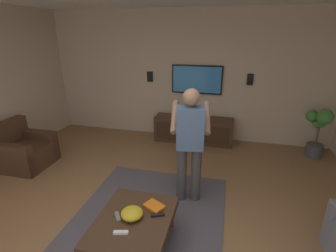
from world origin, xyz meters
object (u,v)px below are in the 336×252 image
wall_speaker_left (250,79)px  potted_plant_tall (318,129)px  coffee_table (134,227)px  remote_black (158,215)px  wall_speaker_right (150,77)px  tv (197,80)px  vase_round (181,112)px  remote_grey (118,216)px  remote_white (121,232)px  book (154,206)px  bowl (132,213)px  armchair (24,151)px  media_console (193,130)px  person_standing (190,140)px

wall_speaker_left → potted_plant_tall: bearing=-108.1°
coffee_table → remote_black: remote_black is taller
wall_speaker_right → tv: bearing=-90.7°
remote_black → wall_speaker_left: wall_speaker_left is taller
potted_plant_tall → vase_round: size_ratio=4.54×
remote_grey → wall_speaker_right: size_ratio=0.68×
remote_white → vase_round: 3.37m
remote_grey → vase_round: 3.16m
remote_black → wall_speaker_left: bearing=-130.7°
remote_black → book: book is taller
coffee_table → tv: tv is taller
bowl → remote_white: size_ratio=1.60×
book → wall_speaker_right: bearing=-44.2°
remote_white → remote_grey: size_ratio=1.00×
remote_grey → wall_speaker_left: bearing=-58.7°
armchair → coffee_table: armchair is taller
remote_grey → armchair: bearing=26.6°
tv → wall_speaker_left: tv is taller
media_console → vase_round: size_ratio=7.73×
coffee_table → book: 0.32m
wall_speaker_left → remote_black: bearing=162.0°
person_standing → potted_plant_tall: bearing=-57.5°
book → wall_speaker_right: wall_speaker_right is taller
bowl → remote_white: bearing=174.3°
remote_grey → wall_speaker_right: (3.37, 0.68, 0.95)m
remote_white → media_console: bearing=71.4°
media_console → tv: (0.24, -0.00, 1.07)m
remote_grey → vase_round: bearing=-36.7°
book → armchair: bearing=6.8°
remote_grey → book: book is taller
potted_plant_tall → book: 3.63m
potted_plant_tall → wall_speaker_left: wall_speaker_left is taller
remote_white → remote_black: bearing=35.2°
media_console → wall_speaker_left: size_ratio=7.73×
person_standing → remote_white: size_ratio=10.93×
potted_plant_tall → media_console: bearing=85.9°
armchair → wall_speaker_right: 2.91m
armchair → potted_plant_tall: potted_plant_tall is taller
book → wall_speaker_right: 3.41m
tv → person_standing: 2.34m
media_console → book: size_ratio=7.73×
person_standing → book: (-0.81, 0.27, -0.51)m
person_standing → book: 0.99m
bowl → wall_speaker_left: bearing=-21.5°
remote_grey → remote_black: bearing=-107.9°
armchair → media_console: bearing=31.8°
person_standing → media_console: bearing=-2.2°
remote_grey → wall_speaker_right: 3.56m
book → media_console: bearing=-63.1°
coffee_table → remote_grey: remote_grey is taller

